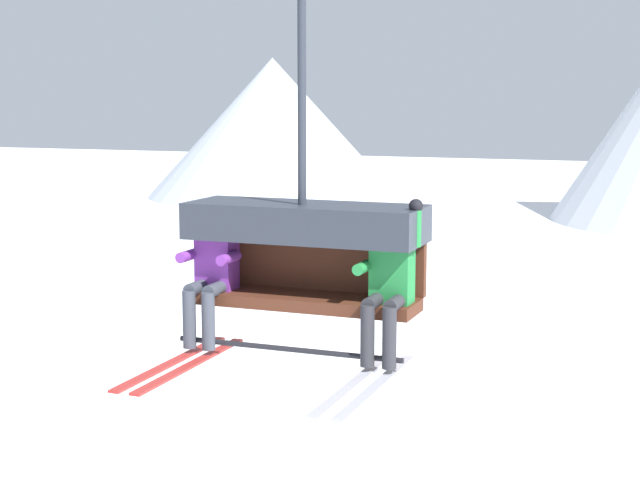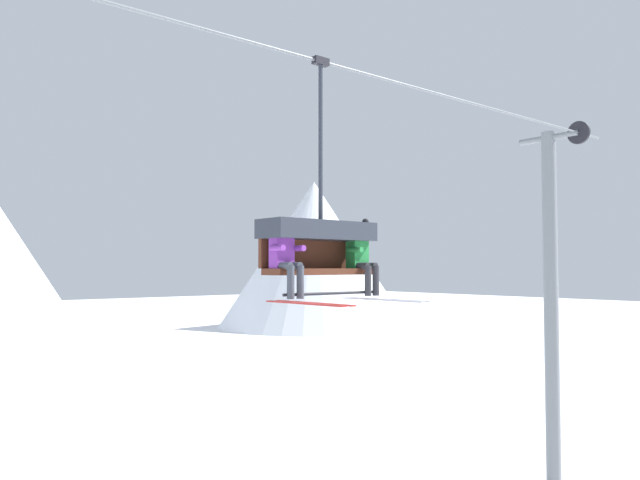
# 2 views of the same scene
# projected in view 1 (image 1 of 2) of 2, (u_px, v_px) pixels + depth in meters

# --- Properties ---
(mountain_peak_west) EXTENTS (17.56, 17.56, 9.60)m
(mountain_peak_west) POSITION_uv_depth(u_px,v_px,m) (273.00, 127.00, 68.44)
(mountain_peak_west) COLOR silver
(mountain_peak_west) RESTS_ON ground_plane
(chairlift_chair) EXTENTS (1.97, 0.74, 3.77)m
(chairlift_chair) POSITION_uv_depth(u_px,v_px,m) (306.00, 235.00, 8.06)
(chairlift_chair) COLOR #512819
(skier_purple) EXTENTS (0.46, 1.70, 1.23)m
(skier_purple) POSITION_uv_depth(u_px,v_px,m) (210.00, 272.00, 8.19)
(skier_purple) COLOR purple
(skier_green) EXTENTS (0.48, 1.70, 1.34)m
(skier_green) POSITION_uv_depth(u_px,v_px,m) (388.00, 283.00, 7.63)
(skier_green) COLOR #23843D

